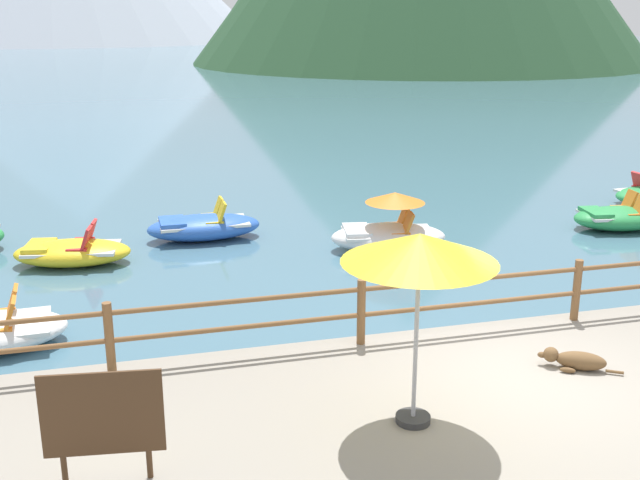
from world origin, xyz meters
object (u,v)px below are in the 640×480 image
Objects in this scene: pedal_boat_1 at (619,217)px; pedal_boat_7 at (72,252)px; sign_board at (103,415)px; pedal_boat_5 at (389,231)px; pedal_boat_0 at (203,226)px; beach_umbrella at (420,251)px; dog_resting at (575,360)px.

pedal_boat_7 is (-12.25, 0.56, -0.02)m from pedal_boat_1.
sign_board is 8.58m from pedal_boat_7.
pedal_boat_7 is at bearing 173.80° from pedal_boat_5.
pedal_boat_1 is at bearing -10.02° from pedal_boat_0.
beach_umbrella reaches higher than pedal_boat_7.
sign_board is at bearing -126.51° from pedal_boat_5.
pedal_boat_1 reaches higher than pedal_boat_7.
sign_board is 6.03m from dog_resting.
pedal_boat_1 is (5.61, 6.92, -0.24)m from dog_resting.
pedal_boat_1 is (9.49, -1.68, -0.01)m from pedal_boat_0.
beach_umbrella is 2.40× the size of dog_resting.
pedal_boat_0 reaches higher than dog_resting.
sign_board is at bearing -85.13° from pedal_boat_7.
sign_board reaches higher than pedal_boat_5.
pedal_boat_1 is 0.88× the size of pedal_boat_5.
pedal_boat_5 is 1.06× the size of pedal_boat_7.
beach_umbrella is at bearing -63.54° from pedal_boat_7.
sign_board is at bearing -145.43° from pedal_boat_1.
beach_umbrella reaches higher than sign_board.
pedal_boat_5 is (-0.14, 6.78, -0.10)m from dog_resting.
pedal_boat_1 is (11.53, 7.94, -0.85)m from sign_board.
beach_umbrella is 3.28m from dog_resting.
pedal_boat_5 reaches higher than pedal_boat_0.
pedal_boat_0 is (2.04, 9.62, -0.84)m from sign_board.
pedal_boat_0 reaches higher than pedal_boat_1.
sign_board is 0.53× the size of beach_umbrella.
pedal_boat_5 reaches higher than pedal_boat_1.
sign_board is 14.02m from pedal_boat_1.
beach_umbrella is at bearing -136.85° from pedal_boat_1.
dog_resting is 8.92m from pedal_boat_1.
dog_resting is at bearing 15.96° from beach_umbrella.
sign_board is 0.45× the size of pedal_boat_5.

